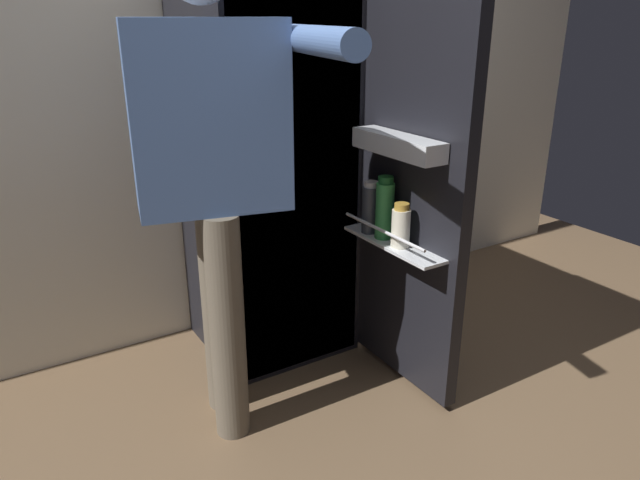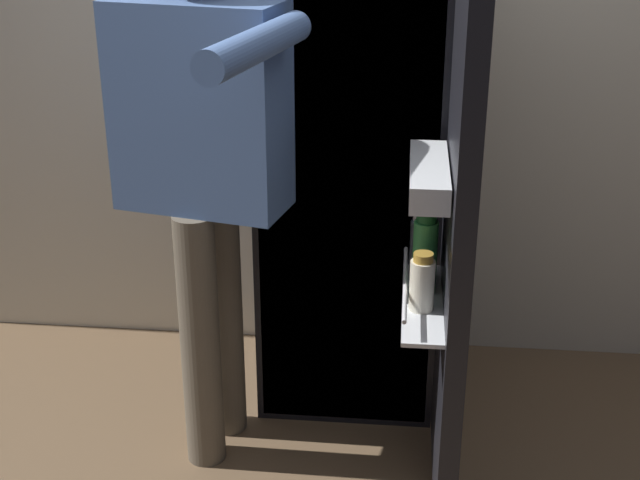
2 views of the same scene
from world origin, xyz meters
TOP-DOWN VIEW (x-y plane):
  - ground_plane at (0.00, 0.00)m, footprint 5.13×5.13m
  - refrigerator at (0.03, 0.48)m, footprint 0.63×1.12m
  - person at (-0.39, 0.11)m, footprint 0.57×0.84m

SIDE VIEW (x-z plane):
  - ground_plane at x=0.00m, z-range 0.00..0.00m
  - refrigerator at x=0.03m, z-range 0.00..1.61m
  - person at x=-0.39m, z-range 0.17..1.81m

